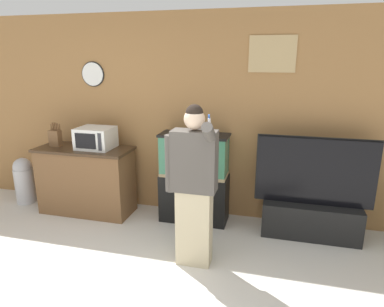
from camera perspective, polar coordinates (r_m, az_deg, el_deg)
The scene contains 8 objects.
wall_back_paneled at distance 4.50m, azimuth -1.71°, elevation 6.17°, with size 10.00×0.08×2.60m.
counter_island at distance 4.84m, azimuth -17.18°, elevation -4.26°, with size 1.27×0.54×0.90m.
microwave at distance 4.63m, azimuth -15.75°, elevation 2.52°, with size 0.45×0.39×0.28m.
knife_block at distance 4.91m, azimuth -21.82°, elevation 2.49°, with size 0.15×0.10×0.32m.
aquarium_on_stand at distance 4.34m, azimuth 0.38°, elevation -4.13°, with size 0.86×0.36×1.15m.
tv_on_stand at distance 4.29m, azimuth 19.28°, elevation -8.57°, with size 1.33×0.40×1.20m.
person_standing at distance 3.34m, azimuth 0.22°, elevation -5.25°, with size 0.52×0.39×1.64m.
trash_bin at distance 5.52m, azimuth -26.18°, elevation -3.94°, with size 0.27×0.27×0.67m.
Camera 1 is at (1.24, -1.56, 2.05)m, focal length 32.00 mm.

